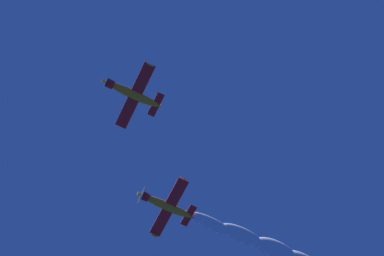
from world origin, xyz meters
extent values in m
ellipsoid|color=orange|center=(-0.08, -5.93, 72.86)|extent=(6.75, 2.49, 1.43)
cylinder|color=red|center=(-3.05, -5.29, 72.67)|extent=(1.16, 1.24, 1.12)
cone|color=yellow|center=(-3.68, -5.16, 72.63)|extent=(0.82, 0.65, 0.55)
cylinder|color=#3F3F47|center=(-3.54, -5.19, 72.64)|extent=(0.65, 2.33, 2.34)
cube|color=red|center=(0.13, -5.97, 72.71)|extent=(3.15, 8.53, 0.38)
ellipsoid|color=orange|center=(-0.73, -10.01, 72.63)|extent=(0.94, 0.43, 0.30)
ellipsoid|color=orange|center=(0.99, -1.94, 72.78)|extent=(0.94, 0.43, 0.30)
cube|color=red|center=(2.76, -6.54, 73.09)|extent=(1.52, 3.13, 0.21)
cube|color=orange|center=(2.79, -6.56, 73.60)|extent=(1.16, 0.38, 1.17)
ellipsoid|color=#1E232D|center=(-0.40, -5.87, 73.25)|extent=(1.65, 1.02, 0.75)
ellipsoid|color=orange|center=(11.65, 2.63, 72.00)|extent=(6.73, 2.53, 1.22)
cylinder|color=red|center=(8.68, 3.27, 71.92)|extent=(1.14, 1.27, 1.13)
cone|color=yellow|center=(8.04, 3.40, 71.91)|extent=(0.81, 0.66, 0.54)
cylinder|color=#3F3F47|center=(8.19, 3.37, 71.91)|extent=(0.60, 2.38, 2.44)
cube|color=red|center=(11.85, 2.57, 71.84)|extent=(3.14, 8.52, 0.67)
ellipsoid|color=orange|center=(10.98, -1.45, 72.08)|extent=(0.94, 0.44, 0.28)
ellipsoid|color=orange|center=(12.72, 6.60, 71.60)|extent=(0.94, 0.44, 0.28)
cube|color=red|center=(14.50, 2.02, 72.12)|extent=(1.52, 3.13, 0.30)
cube|color=orange|center=(14.55, 2.03, 72.63)|extent=(1.14, 0.41, 1.14)
ellipsoid|color=#1E232D|center=(11.35, 2.71, 72.41)|extent=(1.64, 1.04, 0.72)
ellipsoid|color=white|center=(17.41, 1.27, 72.47)|extent=(6.08, 2.69, 1.83)
ellipsoid|color=white|center=(21.67, 0.22, 72.79)|extent=(6.20, 3.13, 2.26)
ellipsoid|color=white|center=(26.49, -0.80, 73.01)|extent=(6.32, 3.56, 2.70)
camera|label=1|loc=(-5.99, -24.46, 1.51)|focal=58.44mm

